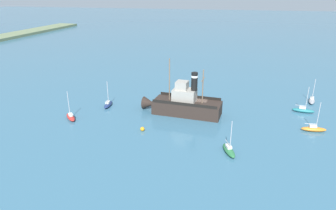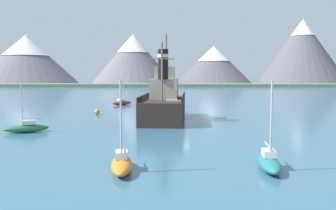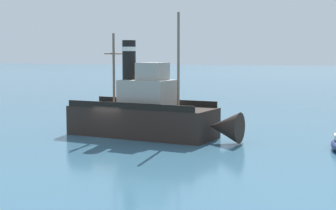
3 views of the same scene
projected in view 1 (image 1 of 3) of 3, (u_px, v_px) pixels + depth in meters
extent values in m
plane|color=#38667F|center=(200.00, 112.00, 54.83)|extent=(600.00, 600.00, 0.00)
cube|color=#2D231E|center=(187.00, 108.00, 53.53)|extent=(5.19, 12.27, 2.40)
cone|color=#2D231E|center=(149.00, 103.00, 55.60)|extent=(2.51, 2.55, 2.35)
cube|color=#9E998E|center=(185.00, 95.00, 52.84)|extent=(3.26, 4.19, 2.20)
cube|color=#9E998E|center=(182.00, 85.00, 52.34)|extent=(2.33, 2.14, 1.40)
cylinder|color=black|center=(194.00, 81.00, 51.38)|extent=(1.10, 1.10, 3.20)
cylinder|color=silver|center=(195.00, 76.00, 51.05)|extent=(1.16, 1.16, 0.35)
cylinder|color=#75604C|center=(169.00, 79.00, 52.69)|extent=(0.20, 0.20, 7.50)
cylinder|color=#75604C|center=(203.00, 87.00, 51.24)|extent=(0.20, 0.20, 6.00)
cylinder|color=#75604C|center=(203.00, 79.00, 50.76)|extent=(2.60, 0.29, 0.12)
cube|color=black|center=(184.00, 104.00, 51.09)|extent=(0.88, 11.38, 0.50)
cube|color=black|center=(190.00, 96.00, 54.92)|extent=(0.88, 11.38, 0.50)
ellipsoid|color=navy|center=(108.00, 105.00, 57.37)|extent=(3.91, 1.58, 0.70)
cube|color=silver|center=(108.00, 102.00, 56.99)|extent=(1.17, 0.78, 0.36)
cylinder|color=#B7B7BC|center=(108.00, 92.00, 56.76)|extent=(0.10, 0.10, 4.20)
cylinder|color=#B7B7BC|center=(107.00, 101.00, 56.48)|extent=(1.80, 0.31, 0.08)
ellipsoid|color=#23757A|center=(303.00, 110.00, 54.55)|extent=(1.51, 3.90, 0.70)
cube|color=silver|center=(302.00, 108.00, 54.43)|extent=(0.76, 1.16, 0.36)
cylinder|color=#B7B7BC|center=(307.00, 98.00, 53.57)|extent=(0.10, 0.10, 4.20)
cylinder|color=#B7B7BC|center=(300.00, 105.00, 54.42)|extent=(0.28, 1.80, 0.08)
ellipsoid|color=gray|center=(312.00, 101.00, 59.31)|extent=(3.94, 1.77, 0.70)
cube|color=silver|center=(312.00, 98.00, 59.29)|extent=(1.20, 0.83, 0.36)
cylinder|color=#B7B7BC|center=(314.00, 89.00, 58.17)|extent=(0.10, 0.10, 4.20)
cylinder|color=#B7B7BC|center=(312.00, 96.00, 59.50)|extent=(1.78, 0.41, 0.08)
ellipsoid|color=orange|center=(314.00, 129.00, 47.25)|extent=(1.49, 3.89, 0.70)
cube|color=silver|center=(313.00, 126.00, 47.08)|extent=(0.75, 1.16, 0.36)
cylinder|color=#B7B7BC|center=(318.00, 115.00, 46.33)|extent=(0.10, 0.10, 4.20)
cylinder|color=#B7B7BC|center=(311.00, 124.00, 47.00)|extent=(0.27, 1.80, 0.08)
ellipsoid|color=#286B3D|center=(229.00, 151.00, 40.97)|extent=(3.92, 2.52, 0.70)
cube|color=silver|center=(229.00, 146.00, 40.96)|extent=(1.26, 1.02, 0.36)
cylinder|color=#B7B7BC|center=(231.00, 136.00, 39.81)|extent=(0.10, 0.10, 4.20)
cylinder|color=#B7B7BC|center=(228.00, 143.00, 41.20)|extent=(1.68, 0.79, 0.08)
ellipsoid|color=#B22823|center=(71.00, 117.00, 51.71)|extent=(3.49, 3.44, 0.70)
cube|color=silver|center=(71.00, 115.00, 51.36)|extent=(1.23, 1.23, 0.36)
cylinder|color=#B7B7BC|center=(69.00, 103.00, 51.07)|extent=(0.10, 0.10, 4.20)
cylinder|color=#B7B7BC|center=(71.00, 113.00, 50.90)|extent=(1.34, 1.31, 0.08)
sphere|color=orange|center=(142.00, 129.00, 47.33)|extent=(0.68, 0.68, 0.68)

